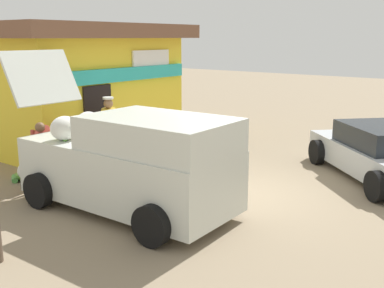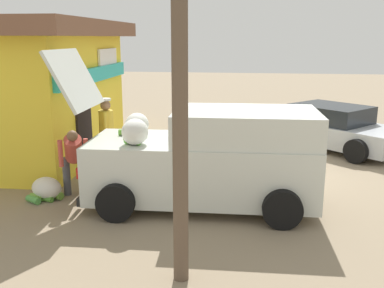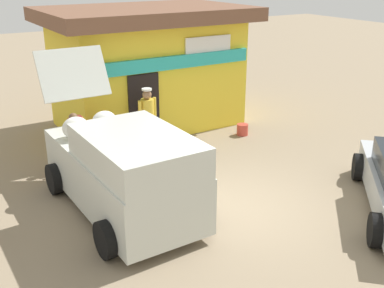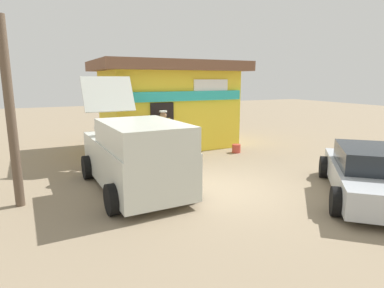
# 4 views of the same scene
# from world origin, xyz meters

# --- Properties ---
(ground_plane) EXTENTS (60.00, 60.00, 0.00)m
(ground_plane) POSITION_xyz_m (0.00, 0.00, 0.00)
(ground_plane) COLOR gray
(storefront_bar) EXTENTS (6.05, 4.15, 3.57)m
(storefront_bar) POSITION_xyz_m (0.62, 6.00, 1.86)
(storefront_bar) COLOR yellow
(storefront_bar) RESTS_ON ground_plane
(delivery_van) EXTENTS (2.25, 4.85, 2.93)m
(delivery_van) POSITION_xyz_m (-2.24, 1.12, 0.94)
(delivery_van) COLOR silver
(delivery_van) RESTS_ON ground_plane
(parked_sedan) EXTENTS (4.11, 4.25, 1.24)m
(parked_sedan) POSITION_xyz_m (2.78, -1.91, 0.59)
(parked_sedan) COLOR #B2B7BC
(parked_sedan) RESTS_ON ground_plane
(vendor_standing) EXTENTS (0.56, 0.41, 1.77)m
(vendor_standing) POSITION_xyz_m (-0.46, 3.73, 1.02)
(vendor_standing) COLOR #4C4C51
(vendor_standing) RESTS_ON ground_plane
(customer_bending) EXTENTS (0.69, 0.63, 1.42)m
(customer_bending) POSITION_xyz_m (-2.17, 3.82, 0.84)
(customer_bending) COLOR #4C4C51
(customer_bending) RESTS_ON ground_plane
(unloaded_banana_pile) EXTENTS (0.80, 0.83, 0.43)m
(unloaded_banana_pile) POSITION_xyz_m (-2.38, 4.36, 0.20)
(unloaded_banana_pile) COLOR silver
(unloaded_banana_pile) RESTS_ON ground_plane
(paint_bucket) EXTENTS (0.33, 0.33, 0.33)m
(paint_bucket) POSITION_xyz_m (2.54, 3.62, 0.16)
(paint_bucket) COLOR #BF3F33
(paint_bucket) RESTS_ON ground_plane
(utility_pole) EXTENTS (0.20, 0.20, 4.16)m
(utility_pole) POSITION_xyz_m (-4.93, 1.21, 2.08)
(utility_pole) COLOR brown
(utility_pole) RESTS_ON ground_plane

